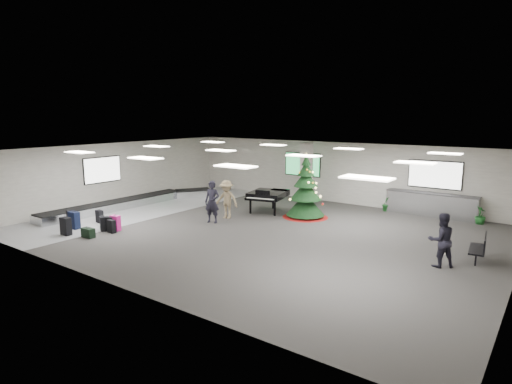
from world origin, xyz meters
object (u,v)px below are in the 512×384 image
Objects in this scene: grand_piano at (267,195)px; potted_plant_right at (480,215)px; bench at (481,247)px; traveler_b at (227,199)px; pink_suitcase at (116,223)px; baggage_carousel at (133,202)px; traveler_bench at (441,240)px; potted_plant_left at (386,204)px; traveler_a at (212,202)px; service_counter at (431,204)px; christmas_tree at (306,195)px.

grand_piano reaches higher than potted_plant_right.
bench is 10.26m from traveler_b.
pink_suitcase is 7.12m from grand_piano.
traveler_bench reaches higher than baggage_carousel.
bench is 1.94× the size of potted_plant_left.
traveler_a is at bearing -179.16° from bench.
pink_suitcase is at bearing -140.17° from potted_plant_right.
traveler_bench is (9.33, -0.97, -0.02)m from traveler_b.
potted_plant_left is (-4.90, 5.35, -0.12)m from bench.
service_counter is 2.39× the size of traveler_bench.
christmas_tree is at bearing -10.49° from grand_piano.
baggage_carousel is 15.78m from bench.
grand_piano is at bearing -158.72° from potted_plant_right.
traveler_bench reaches higher than potted_plant_left.
baggage_carousel is 15.02× the size of pink_suitcase.
traveler_bench is at bearing -16.31° from traveler_a.
traveler_bench is 7.74m from potted_plant_left.
traveler_a is at bearing -99.62° from traveler_b.
traveler_bench is (1.98, -6.85, 0.30)m from service_counter.
grand_piano is 3.23× the size of potted_plant_left.
pink_suitcase is 4.05m from traveler_a.
service_counter is at bearing 27.67° from baggage_carousel.
traveler_b reaches higher than grand_piano.
baggage_carousel is at bearing -159.26° from christmas_tree.
pink_suitcase is at bearing -166.30° from bench.
traveler_a is (-0.75, -3.14, 0.09)m from grand_piano.
potted_plant_right is at bearing 20.88° from traveler_b.
service_counter is 2.14m from potted_plant_right.
pink_suitcase is 13.35m from bench.
traveler_bench is at bearing -59.02° from potted_plant_left.
traveler_a is at bearing -1.20° from baggage_carousel.
potted_plant_left is (2.58, 3.38, -0.66)m from christmas_tree.
pink_suitcase is 0.38× the size of traveler_bench.
traveler_bench is at bearing -0.44° from baggage_carousel.
traveler_b is (-0.74, -2.17, 0.04)m from grand_piano.
grand_piano is (3.05, 6.42, 0.51)m from pink_suitcase.
service_counter is at bearing 29.08° from traveler_b.
grand_piano is 9.69m from bench.
bench is at bearing -14.75° from christmas_tree.
baggage_carousel is at bearing 162.49° from traveler_a.
traveler_a is 1.06× the size of traveler_b.
traveler_b reaches higher than potted_plant_right.
traveler_bench is (8.58, -3.13, 0.03)m from grand_piano.
grand_piano is 9.14m from traveler_bench.
traveler_bench is 6.55m from potted_plant_right.
traveler_a is (2.30, 3.28, 0.60)m from pink_suitcase.
potted_plant_left is at bearing 45.98° from pink_suitcase.
christmas_tree is 7.75m from bench.
grand_piano is 1.37× the size of traveler_bench.
bench is 0.76× the size of traveler_a.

